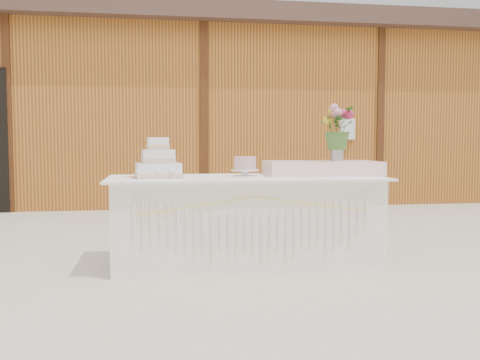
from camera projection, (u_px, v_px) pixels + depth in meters
name	position (u px, v px, depth m)	size (l,w,h in m)	color
ground	(245.00, 263.00, 4.77)	(80.00, 80.00, 0.00)	beige
barn	(194.00, 112.00, 10.56)	(12.60, 4.60, 3.30)	#AF6B24
cake_table	(245.00, 220.00, 4.74)	(2.40, 1.00, 0.77)	white
wedding_cake	(158.00, 164.00, 4.59)	(0.41, 0.41, 0.34)	white
pink_cake_stand	(245.00, 165.00, 4.70)	(0.25, 0.25, 0.18)	white
satin_runner	(322.00, 168.00, 4.95)	(1.02, 0.59, 0.13)	#FFD0CD
flower_vase	(337.00, 153.00, 4.97)	(0.11, 0.11, 0.16)	#B6B6BB
bouquet	(337.00, 123.00, 4.96)	(0.35, 0.31, 0.39)	#3E6528
loose_flowers	(135.00, 177.00, 4.59)	(0.13, 0.31, 0.02)	pink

